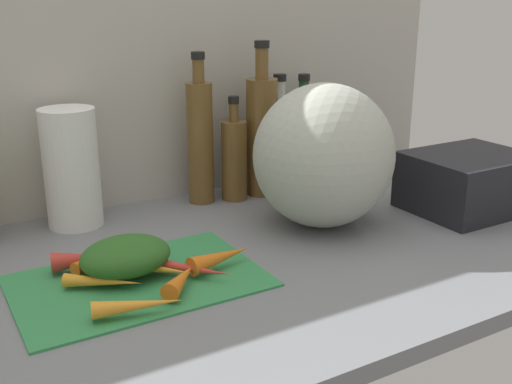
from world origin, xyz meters
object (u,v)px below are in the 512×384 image
object	(u,v)px
carrot_0	(145,267)
bottle_2	(262,134)
carrot_2	(191,269)
winter_squash	(324,156)
bottle_0	(200,140)
cutting_board	(139,280)
bottle_4	(303,138)
bottle_3	(279,143)
dish_rack	(469,182)
carrot_1	(138,305)
carrot_5	(84,259)
carrot_4	(182,279)
bottle_1	(234,159)
carrot_6	(103,282)
paper_towel_roll	(71,168)
carrot_7	(107,256)
carrot_3	(221,257)

from	to	relation	value
carrot_0	bottle_2	size ratio (longest dim) A/B	0.49
carrot_2	winter_squash	world-z (taller)	winter_squash
bottle_0	bottle_2	distance (cm)	14.99
cutting_board	bottle_4	xyz separation A→B (cm)	(56.25, 34.44, 10.62)
bottle_3	dish_rack	bearing A→B (deg)	-54.03
carrot_0	winter_squash	size ratio (longest dim) A/B	0.60
carrot_1	carrot_5	distance (cm)	19.61
carrot_2	carrot_1	bearing A→B (deg)	-147.16
carrot_4	bottle_0	world-z (taller)	bottle_0
bottle_1	dish_rack	distance (cm)	52.18
bottle_0	bottle_4	xyz separation A→B (cm)	(29.20, 2.14, -3.40)
carrot_1	carrot_4	world-z (taller)	carrot_4
carrot_1	carrot_6	xyz separation A→B (cm)	(-1.97, 10.64, -0.23)
bottle_2	dish_rack	bearing A→B (deg)	-44.07
carrot_4	bottle_3	world-z (taller)	bottle_3
paper_towel_roll	carrot_5	bearing A→B (deg)	-101.68
carrot_1	carrot_4	xyz separation A→B (cm)	(8.91, 4.49, 0.18)
carrot_5	dish_rack	distance (cm)	82.87
carrot_7	bottle_1	world-z (taller)	bottle_1
winter_squash	bottle_1	xyz separation A→B (cm)	(-7.78, 23.43, -4.92)
carrot_0	carrot_2	xyz separation A→B (cm)	(6.55, -3.94, -0.26)
carrot_1	carrot_3	xyz separation A→B (cm)	(18.02, 8.56, 0.30)
carrot_6	winter_squash	size ratio (longest dim) A/B	0.44
carrot_6	dish_rack	xyz separation A→B (cm)	(81.55, -1.24, 4.33)
carrot_2	carrot_3	xyz separation A→B (cm)	(6.09, 0.86, 0.44)
carrot_7	bottle_3	size ratio (longest dim) A/B	0.51
carrot_3	bottle_2	world-z (taller)	bottle_2
cutting_board	winter_squash	distance (cm)	45.09
cutting_board	carrot_1	bearing A→B (deg)	-110.06
cutting_board	bottle_4	world-z (taller)	bottle_4
carrot_3	bottle_4	world-z (taller)	bottle_4
carrot_3	bottle_1	xyz separation A→B (cm)	(20.59, 32.99, 7.18)
bottle_2	carrot_2	bearing A→B (deg)	-135.00
carrot_4	carrot_5	size ratio (longest dim) A/B	0.98
carrot_0	bottle_0	world-z (taller)	bottle_0
carrot_7	bottle_4	bearing A→B (deg)	23.66
carrot_4	dish_rack	size ratio (longest dim) A/B	0.40
carrot_1	bottle_0	world-z (taller)	bottle_0
carrot_0	bottle_1	distance (cm)	45.30
cutting_board	bottle_1	xyz separation A→B (cm)	(34.48, 30.23, 9.24)
carrot_4	carrot_5	distance (cm)	18.86
carrot_0	carrot_6	world-z (taller)	carrot_0
carrot_5	carrot_7	bearing A→B (deg)	7.31
winter_squash	bottle_3	size ratio (longest dim) A/B	1.06
carrot_2	bottle_2	bearing A→B (deg)	45.00
bottle_0	bottle_1	distance (cm)	9.07
carrot_2	bottle_0	distance (cm)	42.59
carrot_1	bottle_1	xyz separation A→B (cm)	(38.61, 41.55, 7.48)
carrot_5	carrot_6	world-z (taller)	carrot_5
cutting_board	bottle_0	distance (cm)	44.40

